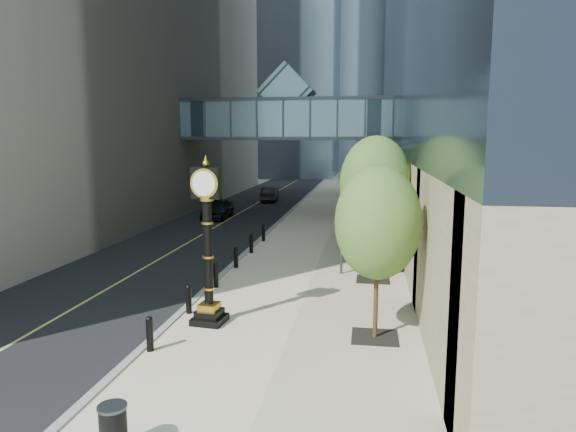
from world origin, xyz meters
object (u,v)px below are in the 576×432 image
Objects in this scene: car_near at (218,208)px; car_far at (270,194)px; trash_bin at (113,430)px; street_clock at (208,254)px; pedestrian at (393,254)px.

car_near is 1.07× the size of car_far.
trash_bin is at bearing 91.99° from car_far.
car_far reaches higher than trash_bin.
car_near reaches higher than trash_bin.
trash_bin is at bearing -79.12° from car_near.
car_near is at bearing 112.53° from street_clock.
pedestrian is (6.22, 7.82, -1.51)m from street_clock.
pedestrian reaches higher than car_far.
trash_bin is 40.44m from car_far.
street_clock is at bearing 92.61° from trash_bin.
trash_bin is (0.32, -7.03, -1.84)m from street_clock.
trash_bin is 0.58× the size of pedestrian.
pedestrian is (5.90, 14.85, 0.33)m from trash_bin.
pedestrian is 18.77m from car_near.
car_near is at bearing -29.39° from pedestrian.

